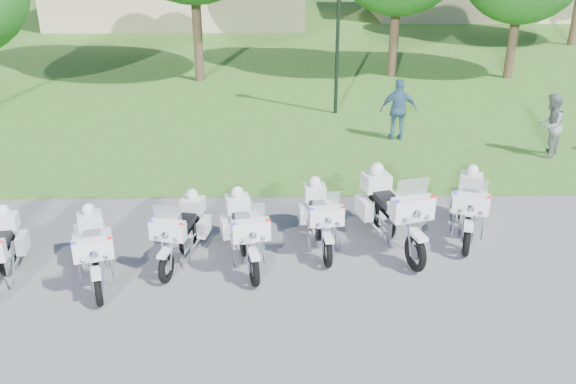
{
  "coord_description": "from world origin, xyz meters",
  "views": [
    {
      "loc": [
        -0.49,
        -10.6,
        6.26
      ],
      "look_at": [
        -0.28,
        1.2,
        0.95
      ],
      "focal_mm": 40.0,
      "sensor_mm": 36.0,
      "label": 1
    }
  ],
  "objects_px": {
    "motorcycle_7": "(469,205)",
    "motorcycle_6": "(392,210)",
    "motorcycle_2": "(93,248)",
    "motorcycle_5": "(320,217)",
    "lamp_post": "(339,9)",
    "bystander_b": "(550,126)",
    "motorcycle_4": "(244,230)",
    "motorcycle_3": "(182,230)",
    "bystander_c": "(399,110)"
  },
  "relations": [
    {
      "from": "motorcycle_7",
      "to": "motorcycle_5",
      "type": "bearing_deg",
      "value": 23.49
    },
    {
      "from": "motorcycle_2",
      "to": "motorcycle_4",
      "type": "bearing_deg",
      "value": 175.55
    },
    {
      "from": "bystander_b",
      "to": "lamp_post",
      "type": "bearing_deg",
      "value": -89.92
    },
    {
      "from": "motorcycle_6",
      "to": "bystander_c",
      "type": "height_order",
      "value": "bystander_c"
    },
    {
      "from": "motorcycle_2",
      "to": "motorcycle_5",
      "type": "bearing_deg",
      "value": 179.16
    },
    {
      "from": "motorcycle_2",
      "to": "lamp_post",
      "type": "bearing_deg",
      "value": -134.79
    },
    {
      "from": "motorcycle_2",
      "to": "motorcycle_7",
      "type": "xyz_separation_m",
      "value": [
        7.24,
        1.61,
        0.03
      ]
    },
    {
      "from": "motorcycle_2",
      "to": "motorcycle_4",
      "type": "distance_m",
      "value": 2.76
    },
    {
      "from": "motorcycle_2",
      "to": "motorcycle_3",
      "type": "relative_size",
      "value": 1.01
    },
    {
      "from": "motorcycle_6",
      "to": "motorcycle_7",
      "type": "height_order",
      "value": "motorcycle_6"
    },
    {
      "from": "motorcycle_2",
      "to": "motorcycle_6",
      "type": "distance_m",
      "value": 5.72
    },
    {
      "from": "motorcycle_5",
      "to": "bystander_c",
      "type": "distance_m",
      "value": 6.76
    },
    {
      "from": "motorcycle_2",
      "to": "motorcycle_5",
      "type": "distance_m",
      "value": 4.34
    },
    {
      "from": "motorcycle_4",
      "to": "bystander_b",
      "type": "xyz_separation_m",
      "value": [
        7.91,
        5.42,
        0.24
      ]
    },
    {
      "from": "lamp_post",
      "to": "bystander_b",
      "type": "height_order",
      "value": "lamp_post"
    },
    {
      "from": "motorcycle_2",
      "to": "bystander_b",
      "type": "xyz_separation_m",
      "value": [
        10.6,
        6.03,
        0.26
      ]
    },
    {
      "from": "motorcycle_7",
      "to": "motorcycle_6",
      "type": "bearing_deg",
      "value": 29.58
    },
    {
      "from": "motorcycle_5",
      "to": "bystander_b",
      "type": "xyz_separation_m",
      "value": [
        6.44,
        4.8,
        0.27
      ]
    },
    {
      "from": "motorcycle_2",
      "to": "motorcycle_5",
      "type": "height_order",
      "value": "motorcycle_2"
    },
    {
      "from": "lamp_post",
      "to": "motorcycle_7",
      "type": "bearing_deg",
      "value": -76.54
    },
    {
      "from": "motorcycle_5",
      "to": "lamp_post",
      "type": "xyz_separation_m",
      "value": [
        1.07,
        8.81,
        2.72
      ]
    },
    {
      "from": "motorcycle_7",
      "to": "bystander_b",
      "type": "relative_size",
      "value": 1.28
    },
    {
      "from": "lamp_post",
      "to": "bystander_c",
      "type": "height_order",
      "value": "lamp_post"
    },
    {
      "from": "motorcycle_5",
      "to": "motorcycle_6",
      "type": "height_order",
      "value": "motorcycle_6"
    },
    {
      "from": "lamp_post",
      "to": "bystander_b",
      "type": "xyz_separation_m",
      "value": [
        5.38,
        -4.01,
        -2.45
      ]
    },
    {
      "from": "motorcycle_5",
      "to": "motorcycle_6",
      "type": "relative_size",
      "value": 0.84
    },
    {
      "from": "bystander_b",
      "to": "bystander_c",
      "type": "relative_size",
      "value": 0.97
    },
    {
      "from": "motorcycle_3",
      "to": "motorcycle_6",
      "type": "bearing_deg",
      "value": -160.38
    },
    {
      "from": "motorcycle_3",
      "to": "bystander_c",
      "type": "relative_size",
      "value": 1.17
    },
    {
      "from": "motorcycle_5",
      "to": "bystander_c",
      "type": "bearing_deg",
      "value": -118.89
    },
    {
      "from": "bystander_b",
      "to": "motorcycle_6",
      "type": "bearing_deg",
      "value": -9.45
    },
    {
      "from": "motorcycle_4",
      "to": "lamp_post",
      "type": "distance_m",
      "value": 10.13
    },
    {
      "from": "motorcycle_7",
      "to": "motorcycle_4",
      "type": "bearing_deg",
      "value": 28.77
    },
    {
      "from": "motorcycle_3",
      "to": "motorcycle_7",
      "type": "relative_size",
      "value": 0.94
    },
    {
      "from": "motorcycle_3",
      "to": "motorcycle_4",
      "type": "distance_m",
      "value": 1.19
    },
    {
      "from": "bystander_c",
      "to": "motorcycle_3",
      "type": "bearing_deg",
      "value": 53.44
    },
    {
      "from": "bystander_b",
      "to": "bystander_c",
      "type": "height_order",
      "value": "bystander_c"
    },
    {
      "from": "motorcycle_6",
      "to": "bystander_c",
      "type": "distance_m",
      "value": 6.34
    },
    {
      "from": "motorcycle_3",
      "to": "motorcycle_4",
      "type": "xyz_separation_m",
      "value": [
        1.19,
        -0.09,
        0.04
      ]
    },
    {
      "from": "motorcycle_7",
      "to": "motorcycle_2",
      "type": "bearing_deg",
      "value": 28.94
    },
    {
      "from": "motorcycle_4",
      "to": "bystander_b",
      "type": "relative_size",
      "value": 1.27
    },
    {
      "from": "motorcycle_2",
      "to": "motorcycle_3",
      "type": "bearing_deg",
      "value": -172.08
    },
    {
      "from": "motorcycle_2",
      "to": "motorcycle_3",
      "type": "xyz_separation_m",
      "value": [
        1.5,
        0.71,
        -0.02
      ]
    },
    {
      "from": "motorcycle_7",
      "to": "lamp_post",
      "type": "height_order",
      "value": "lamp_post"
    },
    {
      "from": "bystander_b",
      "to": "bystander_c",
      "type": "distance_m",
      "value": 4.07
    },
    {
      "from": "motorcycle_2",
      "to": "bystander_c",
      "type": "xyz_separation_m",
      "value": [
        6.79,
        7.45,
        0.28
      ]
    },
    {
      "from": "motorcycle_2",
      "to": "motorcycle_7",
      "type": "bearing_deg",
      "value": 175.26
    },
    {
      "from": "motorcycle_7",
      "to": "lamp_post",
      "type": "relative_size",
      "value": 0.5
    },
    {
      "from": "motorcycle_3",
      "to": "motorcycle_7",
      "type": "xyz_separation_m",
      "value": [
        5.74,
        0.91,
        0.05
      ]
    },
    {
      "from": "motorcycle_3",
      "to": "motorcycle_4",
      "type": "relative_size",
      "value": 0.94
    }
  ]
}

